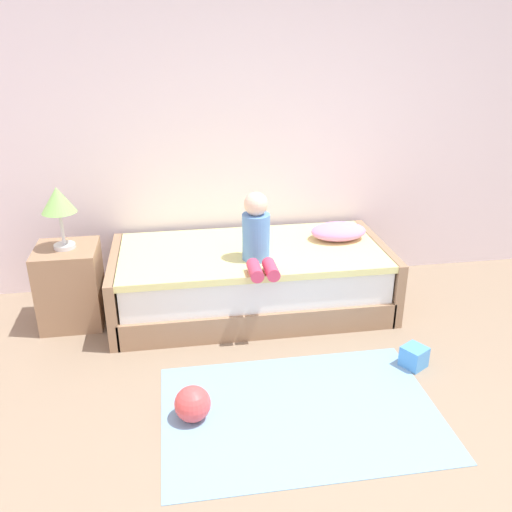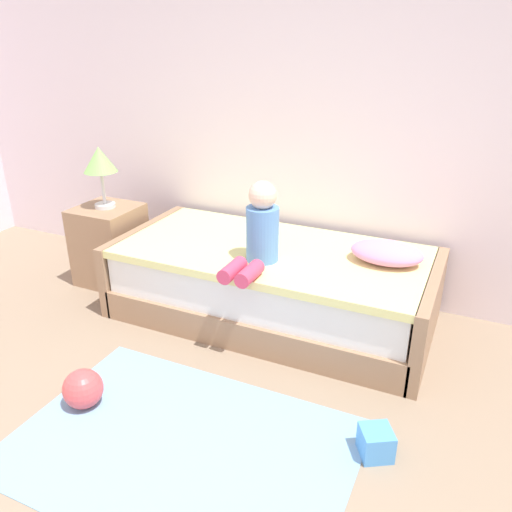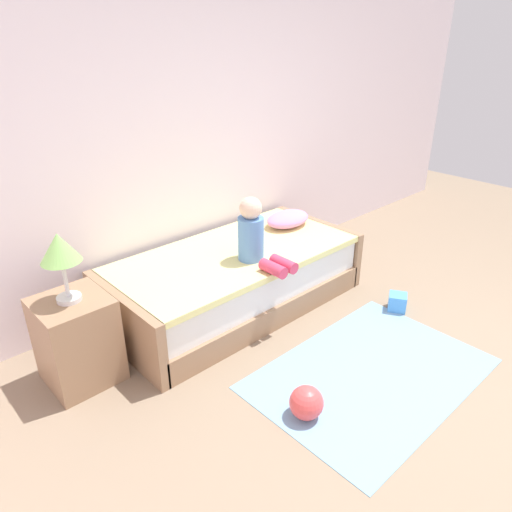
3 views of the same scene
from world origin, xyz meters
name	(u,v)px [view 2 (image 2 of 3)]	position (x,y,z in m)	size (l,w,h in m)	color
wall_rear	(382,91)	(0.00, 2.60, 1.45)	(7.20, 0.10, 2.90)	white
bed	(272,284)	(-0.50, 2.00, 0.25)	(2.11, 1.00, 0.50)	#997556
nightstand	(110,244)	(-1.85, 2.00, 0.30)	(0.44, 0.44, 0.60)	#997556
table_lamp	(100,163)	(-1.85, 2.00, 0.94)	(0.24, 0.24, 0.45)	silver
child_figure	(259,231)	(-0.49, 1.77, 0.70)	(0.20, 0.51, 0.50)	#598CD1
pillow	(387,253)	(0.22, 2.10, 0.56)	(0.44, 0.30, 0.13)	#EA8CC6
toy_ball	(83,389)	(-1.02, 0.74, 0.10)	(0.21, 0.21, 0.21)	#E54C4C
area_rug	(181,446)	(-0.40, 0.70, 0.00)	(1.60, 1.10, 0.01)	#7AA8CC
toy_block	(376,443)	(0.44, 1.03, 0.07)	(0.14, 0.14, 0.14)	#4C99E5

